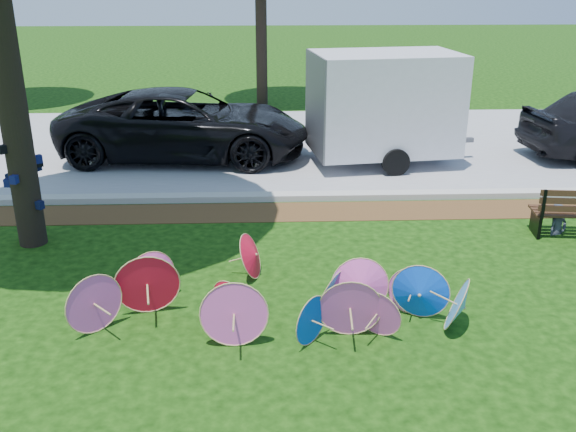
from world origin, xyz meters
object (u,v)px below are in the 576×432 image
(black_van, at_px, (185,125))
(person_left, at_px, (561,205))
(cargo_trailer, at_px, (384,103))
(parasol_pile, at_px, (281,294))

(black_van, relative_size, person_left, 5.59)
(black_van, bearing_deg, cargo_trailer, -93.01)
(parasol_pile, relative_size, black_van, 0.90)
(parasol_pile, distance_m, cargo_trailer, 7.54)
(person_left, bearing_deg, black_van, 119.11)
(cargo_trailer, distance_m, person_left, 4.97)
(black_van, bearing_deg, parasol_pile, -160.55)
(parasol_pile, bearing_deg, black_van, 104.95)
(cargo_trailer, relative_size, person_left, 3.06)
(parasol_pile, bearing_deg, cargo_trailer, 70.23)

